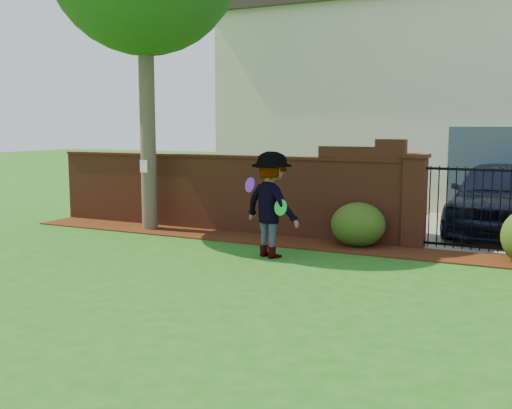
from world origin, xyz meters
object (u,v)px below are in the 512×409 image
at_px(car, 498,198).
at_px(frisbee_green, 281,207).
at_px(man, 270,205).
at_px(frisbee_purple, 250,185).

distance_m(car, frisbee_green, 5.67).
relative_size(man, frisbee_purple, 6.87).
bearing_deg(car, frisbee_purple, -131.36).
relative_size(man, frisbee_green, 6.58).
height_order(car, frisbee_green, car).
xyz_separation_m(car, man, (-3.62, -4.39, 0.16)).
bearing_deg(car, frisbee_green, -123.48).
height_order(man, frisbee_purple, man).
relative_size(car, frisbee_purple, 16.92).
height_order(man, frisbee_green, man).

